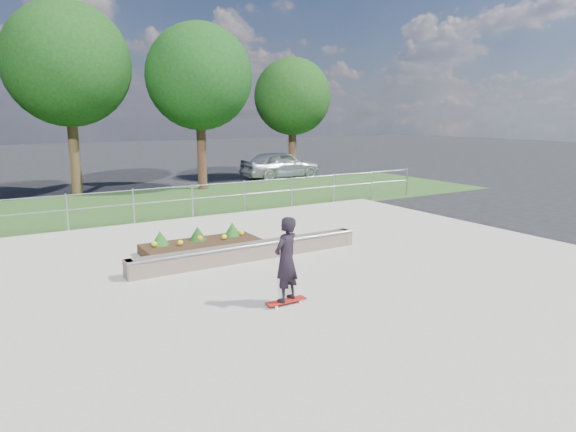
# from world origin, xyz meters

# --- Properties ---
(ground) EXTENTS (120.00, 120.00, 0.00)m
(ground) POSITION_xyz_m (0.00, 0.00, 0.00)
(ground) COLOR black
(ground) RESTS_ON ground
(grass_verge) EXTENTS (30.00, 8.00, 0.02)m
(grass_verge) POSITION_xyz_m (0.00, 11.00, 0.01)
(grass_verge) COLOR #26481C
(grass_verge) RESTS_ON ground
(concrete_slab) EXTENTS (15.00, 15.00, 0.06)m
(concrete_slab) POSITION_xyz_m (0.00, 0.00, 0.03)
(concrete_slab) COLOR #A6A093
(concrete_slab) RESTS_ON ground
(fence) EXTENTS (20.06, 0.06, 1.20)m
(fence) POSITION_xyz_m (0.00, 7.50, 0.77)
(fence) COLOR gray
(fence) RESTS_ON ground
(tree_mid_left) EXTENTS (5.25, 5.25, 8.25)m
(tree_mid_left) POSITION_xyz_m (-2.50, 15.00, 5.61)
(tree_mid_left) COLOR #382616
(tree_mid_left) RESTS_ON ground
(tree_mid_right) EXTENTS (4.90, 4.90, 7.70)m
(tree_mid_right) POSITION_xyz_m (3.00, 14.00, 5.23)
(tree_mid_right) COLOR #331E14
(tree_mid_right) RESTS_ON ground
(tree_far_right) EXTENTS (4.20, 4.20, 6.60)m
(tree_far_right) POSITION_xyz_m (9.00, 15.50, 4.48)
(tree_far_right) COLOR #382016
(tree_far_right) RESTS_ON ground
(grind_ledge) EXTENTS (6.00, 0.44, 0.43)m
(grind_ledge) POSITION_xyz_m (-0.71, 1.79, 0.26)
(grind_ledge) COLOR brown
(grind_ledge) RESTS_ON concrete_slab
(planter_bed) EXTENTS (3.00, 1.20, 0.61)m
(planter_bed) POSITION_xyz_m (-1.43, 3.18, 0.24)
(planter_bed) COLOR black
(planter_bed) RESTS_ON concrete_slab
(skateboarder) EXTENTS (0.80, 0.58, 1.67)m
(skateboarder) POSITION_xyz_m (-1.52, -1.26, 0.93)
(skateboarder) COLOR silver
(skateboarder) RESTS_ON concrete_slab
(parked_car) EXTENTS (4.57, 1.91, 1.55)m
(parked_car) POSITION_xyz_m (8.36, 15.73, 0.77)
(parked_car) COLOR #9DA1A6
(parked_car) RESTS_ON ground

